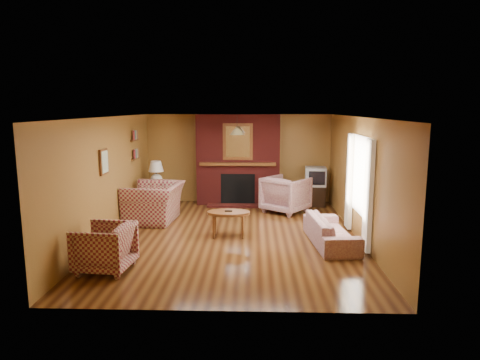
{
  "coord_description": "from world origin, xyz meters",
  "views": [
    {
      "loc": [
        0.42,
        -8.37,
        2.59
      ],
      "look_at": [
        0.13,
        0.6,
        1.06
      ],
      "focal_mm": 32.0,
      "sensor_mm": 36.0,
      "label": 1
    }
  ],
  "objects_px": {
    "side_table": "(157,196)",
    "table_lamp": "(156,172)",
    "plaid_armchair": "(104,248)",
    "tv_stand": "(315,196)",
    "floral_armchair": "(286,194)",
    "coffee_table": "(229,215)",
    "floral_sofa": "(331,231)",
    "fireplace": "(238,160)",
    "crt_tv": "(316,177)",
    "plaid_loveseat": "(154,203)"
  },
  "relations": [
    {
      "from": "fireplace",
      "to": "floral_sofa",
      "type": "bearing_deg",
      "value": -61.01
    },
    {
      "from": "coffee_table",
      "to": "crt_tv",
      "type": "xyz_separation_m",
      "value": [
        2.13,
        2.81,
        0.34
      ]
    },
    {
      "from": "coffee_table",
      "to": "table_lamp",
      "type": "height_order",
      "value": "table_lamp"
    },
    {
      "from": "plaid_loveseat",
      "to": "tv_stand",
      "type": "bearing_deg",
      "value": 117.87
    },
    {
      "from": "plaid_armchair",
      "to": "floral_armchair",
      "type": "relative_size",
      "value": 0.85
    },
    {
      "from": "coffee_table",
      "to": "floral_armchair",
      "type": "bearing_deg",
      "value": 57.97
    },
    {
      "from": "floral_sofa",
      "to": "crt_tv",
      "type": "bearing_deg",
      "value": -7.76
    },
    {
      "from": "plaid_armchair",
      "to": "side_table",
      "type": "height_order",
      "value": "plaid_armchair"
    },
    {
      "from": "plaid_armchair",
      "to": "crt_tv",
      "type": "height_order",
      "value": "crt_tv"
    },
    {
      "from": "table_lamp",
      "to": "plaid_armchair",
      "type": "bearing_deg",
      "value": -88.03
    },
    {
      "from": "side_table",
      "to": "table_lamp",
      "type": "height_order",
      "value": "table_lamp"
    },
    {
      "from": "fireplace",
      "to": "coffee_table",
      "type": "height_order",
      "value": "fireplace"
    },
    {
      "from": "side_table",
      "to": "table_lamp",
      "type": "distance_m",
      "value": 0.65
    },
    {
      "from": "coffee_table",
      "to": "plaid_armchair",
      "type": "bearing_deg",
      "value": -134.42
    },
    {
      "from": "plaid_armchair",
      "to": "table_lamp",
      "type": "distance_m",
      "value": 4.41
    },
    {
      "from": "coffee_table",
      "to": "crt_tv",
      "type": "height_order",
      "value": "crt_tv"
    },
    {
      "from": "side_table",
      "to": "tv_stand",
      "type": "distance_m",
      "value": 4.16
    },
    {
      "from": "plaid_armchair",
      "to": "coffee_table",
      "type": "bearing_deg",
      "value": 141.24
    },
    {
      "from": "tv_stand",
      "to": "floral_sofa",
      "type": "bearing_deg",
      "value": -92.47
    },
    {
      "from": "floral_armchair",
      "to": "tv_stand",
      "type": "bearing_deg",
      "value": -99.94
    },
    {
      "from": "coffee_table",
      "to": "table_lamp",
      "type": "relative_size",
      "value": 1.35
    },
    {
      "from": "floral_armchair",
      "to": "crt_tv",
      "type": "distance_m",
      "value": 1.15
    },
    {
      "from": "plaid_armchair",
      "to": "crt_tv",
      "type": "xyz_separation_m",
      "value": [
        4.0,
        4.72,
        0.4
      ]
    },
    {
      "from": "crt_tv",
      "to": "floral_sofa",
      "type": "bearing_deg",
      "value": -92.65
    },
    {
      "from": "fireplace",
      "to": "floral_sofa",
      "type": "height_order",
      "value": "fireplace"
    },
    {
      "from": "floral_armchair",
      "to": "side_table",
      "type": "distance_m",
      "value": 3.35
    },
    {
      "from": "crt_tv",
      "to": "plaid_loveseat",
      "type": "bearing_deg",
      "value": -156.62
    },
    {
      "from": "plaid_loveseat",
      "to": "plaid_armchair",
      "type": "height_order",
      "value": "plaid_loveseat"
    },
    {
      "from": "crt_tv",
      "to": "fireplace",
      "type": "bearing_deg",
      "value": 174.7
    },
    {
      "from": "fireplace",
      "to": "plaid_armchair",
      "type": "relative_size",
      "value": 2.86
    },
    {
      "from": "floral_armchair",
      "to": "side_table",
      "type": "xyz_separation_m",
      "value": [
        -3.32,
        0.38,
        -0.16
      ]
    },
    {
      "from": "plaid_loveseat",
      "to": "side_table",
      "type": "distance_m",
      "value": 1.37
    },
    {
      "from": "fireplace",
      "to": "table_lamp",
      "type": "xyz_separation_m",
      "value": [
        -2.1,
        -0.53,
        -0.24
      ]
    },
    {
      "from": "floral_sofa",
      "to": "crt_tv",
      "type": "distance_m",
      "value": 3.28
    },
    {
      "from": "plaid_armchair",
      "to": "tv_stand",
      "type": "distance_m",
      "value": 6.19
    },
    {
      "from": "tv_stand",
      "to": "plaid_loveseat",
      "type": "bearing_deg",
      "value": -156.38
    },
    {
      "from": "table_lamp",
      "to": "tv_stand",
      "type": "xyz_separation_m",
      "value": [
        4.15,
        0.35,
        -0.67
      ]
    },
    {
      "from": "floral_sofa",
      "to": "crt_tv",
      "type": "height_order",
      "value": "crt_tv"
    },
    {
      "from": "plaid_loveseat",
      "to": "table_lamp",
      "type": "bearing_deg",
      "value": -165.03
    },
    {
      "from": "fireplace",
      "to": "crt_tv",
      "type": "xyz_separation_m",
      "value": [
        2.05,
        -0.19,
        -0.4
      ]
    },
    {
      "from": "side_table",
      "to": "floral_sofa",
      "type": "bearing_deg",
      "value": -35.89
    },
    {
      "from": "floral_sofa",
      "to": "table_lamp",
      "type": "bearing_deg",
      "value": 48.99
    },
    {
      "from": "plaid_armchair",
      "to": "fireplace",
      "type": "bearing_deg",
      "value": 163.99
    },
    {
      "from": "fireplace",
      "to": "crt_tv",
      "type": "relative_size",
      "value": 4.16
    },
    {
      "from": "side_table",
      "to": "plaid_loveseat",
      "type": "bearing_deg",
      "value": -79.45
    },
    {
      "from": "plaid_armchair",
      "to": "coffee_table",
      "type": "xyz_separation_m",
      "value": [
        1.87,
        1.91,
        0.07
      ]
    },
    {
      "from": "tv_stand",
      "to": "crt_tv",
      "type": "xyz_separation_m",
      "value": [
        -0.0,
        -0.01,
        0.52
      ]
    },
    {
      "from": "floral_sofa",
      "to": "floral_armchair",
      "type": "height_order",
      "value": "floral_armchair"
    },
    {
      "from": "crt_tv",
      "to": "tv_stand",
      "type": "bearing_deg",
      "value": 90.0
    },
    {
      "from": "side_table",
      "to": "crt_tv",
      "type": "relative_size",
      "value": 1.01
    }
  ]
}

